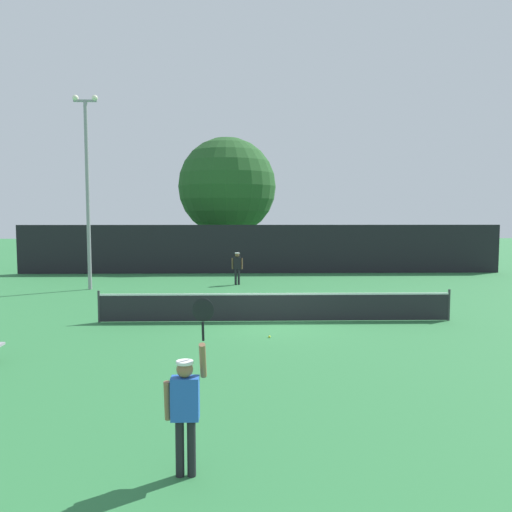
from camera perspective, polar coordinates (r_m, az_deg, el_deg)
ground_plane at (r=17.37m, az=2.19°, el=-7.31°), size 120.00×120.00×0.00m
tennis_net at (r=17.27m, az=2.19°, el=-5.65°), size 11.90×0.08×1.07m
perimeter_fence at (r=31.25m, az=0.53°, el=0.78°), size 29.58×0.12×2.98m
player_serving at (r=7.30m, az=-7.83°, el=-15.65°), size 0.67×0.39×2.46m
player_receiving at (r=26.15m, az=-2.12°, el=-1.02°), size 0.57×0.24×1.66m
tennis_ball at (r=15.10m, az=1.51°, el=-9.00°), size 0.07×0.07×0.07m
light_pole at (r=25.72m, az=-18.33°, el=7.92°), size 1.18×0.28×9.19m
large_tree at (r=36.15m, az=-3.25°, el=7.74°), size 6.84×6.84×8.99m
parked_car_near at (r=38.72m, az=-12.61°, el=0.36°), size 2.41×4.40×1.69m
parked_car_mid at (r=39.28m, az=14.08°, el=0.39°), size 2.15×4.31×1.69m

